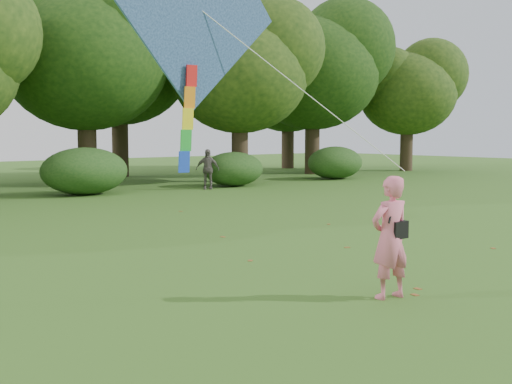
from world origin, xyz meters
TOP-DOWN VIEW (x-y plane):
  - ground at (0.00, 0.00)m, footprint 100.00×100.00m
  - man_kite_flyer at (-0.29, 0.03)m, footprint 0.72×0.53m
  - bystander_right at (8.17, 16.86)m, footprint 1.06×0.98m
  - crossbody_bag at (-0.17, -0.00)m, footprint 0.43×0.20m
  - flying_kite at (-3.27, 0.59)m, footprint 4.48×0.88m
  - tree_line at (1.67, 22.88)m, footprint 54.70×15.30m
  - fallen_leaves at (0.80, 5.11)m, footprint 9.84×11.14m

SIDE VIEW (x-z plane):
  - ground at x=0.00m, z-range 0.00..0.00m
  - fallen_leaves at x=0.80m, z-range 0.00..0.01m
  - bystander_right at x=8.17m, z-range 0.00..1.74m
  - man_kite_flyer at x=-0.29m, z-range 0.00..1.83m
  - crossbody_bag at x=-0.17m, z-range 0.67..1.39m
  - flying_kite at x=-3.27m, z-range 2.25..5.56m
  - tree_line at x=1.67m, z-range 0.86..10.35m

